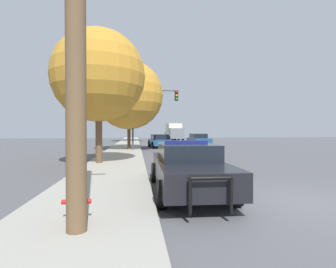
{
  "coord_description": "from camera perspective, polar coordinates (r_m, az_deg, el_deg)",
  "views": [
    {
      "loc": [
        -4.03,
        -6.26,
        1.84
      ],
      "look_at": [
        -1.3,
        16.19,
        1.49
      ],
      "focal_mm": 28.0,
      "sensor_mm": 36.0,
      "label": 1
    }
  ],
  "objects": [
    {
      "name": "police_car",
      "position": [
        7.92,
        4.21,
        -6.94
      ],
      "size": [
        2.12,
        5.29,
        1.52
      ],
      "rotation": [
        0.0,
        0.0,
        3.12
      ],
      "color": "black",
      "rests_on": "ground_plane"
    },
    {
      "name": "traffic_light",
      "position": [
        23.25,
        -3.73,
        6.05
      ],
      "size": [
        4.1,
        0.35,
        5.37
      ],
      "color": "#424247",
      "rests_on": "sidewalk_left"
    },
    {
      "name": "tree_sidewalk_near",
      "position": [
        14.42,
        -14.86,
        12.15
      ],
      "size": [
        4.83,
        4.83,
        6.96
      ],
      "color": "brown",
      "rests_on": "sidewalk_left"
    },
    {
      "name": "ground_plane",
      "position": [
        7.67,
        25.79,
        -13.11
      ],
      "size": [
        110.0,
        110.0,
        0.0
      ],
      "primitive_type": "plane",
      "color": "#4F4F54"
    },
    {
      "name": "fire_hydrant",
      "position": [
        5.44,
        -19.31,
        -13.3
      ],
      "size": [
        0.55,
        0.24,
        0.72
      ],
      "color": "red",
      "rests_on": "sidewalk_left"
    },
    {
      "name": "sidewalk_left",
      "position": [
        6.59,
        -16.54,
        -14.81
      ],
      "size": [
        3.0,
        110.0,
        0.13
      ],
      "color": "#99968C",
      "rests_on": "ground_plane"
    },
    {
      "name": "car_background_oncoming",
      "position": [
        28.81,
        6.67,
        -1.27
      ],
      "size": [
        1.99,
        4.54,
        1.43
      ],
      "rotation": [
        0.0,
        0.0,
        3.15
      ],
      "color": "navy",
      "rests_on": "ground_plane"
    },
    {
      "name": "tree_sidewalk_far",
      "position": [
        42.01,
        -8.4,
        4.86
      ],
      "size": [
        5.41,
        5.41,
        7.34
      ],
      "color": "brown",
      "rests_on": "sidewalk_left"
    },
    {
      "name": "car_background_distant",
      "position": [
        49.61,
        0.28,
        -0.35
      ],
      "size": [
        2.12,
        4.43,
        1.44
      ],
      "rotation": [
        0.0,
        0.0,
        0.03
      ],
      "color": "#B7B7BC",
      "rests_on": "ground_plane"
    },
    {
      "name": "tree_sidewalk_mid",
      "position": [
        23.79,
        -8.53,
        8.37
      ],
      "size": [
        6.11,
        6.11,
        7.87
      ],
      "color": "#4C3823",
      "rests_on": "sidewalk_left"
    },
    {
      "name": "box_truck",
      "position": [
        45.8,
        1.33,
        0.57
      ],
      "size": [
        2.51,
        7.22,
        2.97
      ],
      "rotation": [
        0.0,
        0.0,
        3.14
      ],
      "color": "slate",
      "rests_on": "ground_plane"
    },
    {
      "name": "car_background_midblock",
      "position": [
        27.28,
        -1.91,
        -1.42
      ],
      "size": [
        2.23,
        4.48,
        1.39
      ],
      "rotation": [
        0.0,
        0.0,
        0.07
      ],
      "color": "navy",
      "rests_on": "ground_plane"
    }
  ]
}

